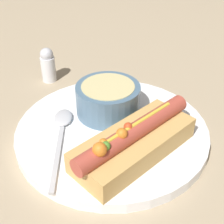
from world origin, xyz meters
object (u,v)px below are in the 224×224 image
Objects in this scene: hot_dog at (134,141)px; spoon at (62,126)px; soup_bowl at (108,98)px; salt_shaker at (48,65)px.

hot_dog reaches higher than spoon.
soup_bowl is 0.60× the size of spoon.
salt_shaker is (-0.07, 0.26, -0.00)m from hot_dog.
salt_shaker is (-0.07, 0.16, -0.01)m from soup_bowl.
soup_bowl is at bearing -66.49° from salt_shaker.
spoon is 2.45× the size of salt_shaker.
spoon is at bearing -166.58° from soup_bowl.
salt_shaker is at bearing 79.64° from hot_dog.
soup_bowl is 1.47× the size of salt_shaker.
salt_shaker is at bearing 113.51° from soup_bowl.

